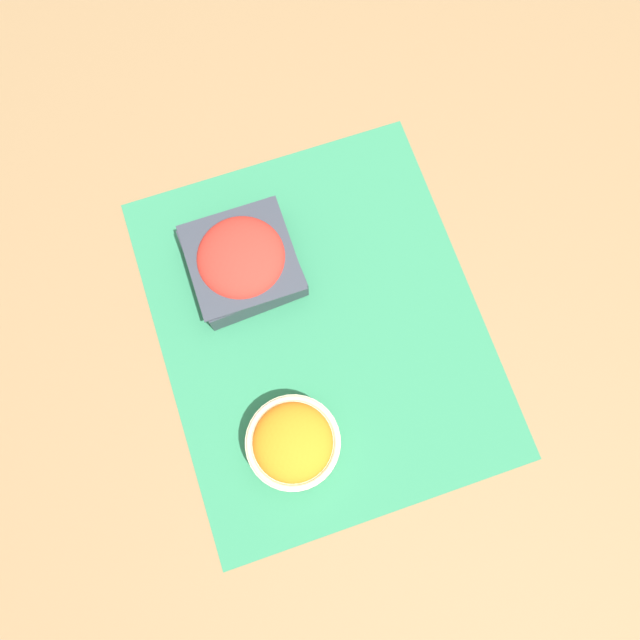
{
  "coord_description": "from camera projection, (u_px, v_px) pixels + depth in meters",
  "views": [
    {
      "loc": [
        -0.22,
        0.07,
        0.92
      ],
      "look_at": [
        0.0,
        0.0,
        0.03
      ],
      "focal_mm": 35.0,
      "sensor_mm": 36.0,
      "label": 1
    }
  ],
  "objects": [
    {
      "name": "ground_plane",
      "position": [
        320.0,
        326.0,
        0.95
      ],
      "size": [
        3.0,
        3.0,
        0.0
      ],
      "primitive_type": "plane",
      "color": "olive"
    },
    {
      "name": "tomato_bowl",
      "position": [
        242.0,
        261.0,
        0.93
      ],
      "size": [
        0.16,
        0.16,
        0.07
      ],
      "color": "#333842",
      "rests_on": "placemat"
    },
    {
      "name": "carrot_bowl",
      "position": [
        293.0,
        443.0,
        0.86
      ],
      "size": [
        0.13,
        0.13,
        0.07
      ],
      "color": "beige",
      "rests_on": "placemat"
    },
    {
      "name": "placemat",
      "position": [
        320.0,
        325.0,
        0.95
      ],
      "size": [
        0.58,
        0.48,
        0.0
      ],
      "color": "#2D7A51",
      "rests_on": "ground_plane"
    }
  ]
}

